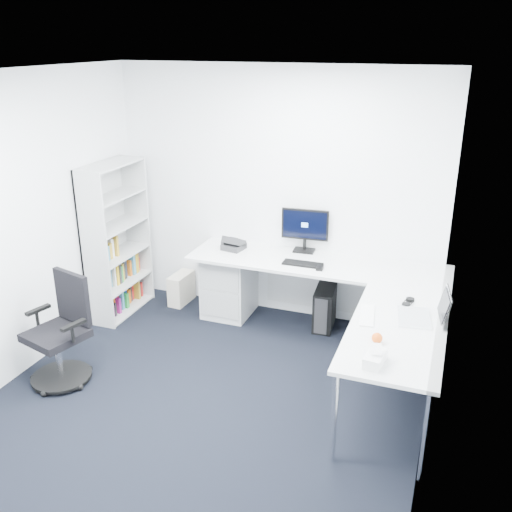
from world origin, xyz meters
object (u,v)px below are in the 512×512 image
(l_desk, at_px, (306,311))
(task_chair, at_px, (55,332))
(monitor, at_px, (305,230))
(bookshelf, at_px, (117,240))
(laptop, at_px, (415,304))

(l_desk, xyz_separation_m, task_chair, (-1.91, -1.38, 0.11))
(l_desk, xyz_separation_m, monitor, (-0.21, 0.62, 0.63))
(bookshelf, height_order, monitor, bookshelf)
(task_chair, bearing_deg, l_desk, 51.27)
(task_chair, relative_size, laptop, 2.63)
(task_chair, bearing_deg, monitor, 64.90)
(l_desk, distance_m, bookshelf, 2.22)
(bookshelf, bearing_deg, l_desk, -1.32)
(monitor, xyz_separation_m, laptop, (1.27, -1.20, -0.11))
(laptop, bearing_deg, l_desk, 142.84)
(l_desk, bearing_deg, monitor, 108.40)
(task_chair, distance_m, monitor, 2.68)
(l_desk, distance_m, laptop, 1.32)
(l_desk, height_order, bookshelf, bookshelf)
(bookshelf, height_order, task_chair, bookshelf)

